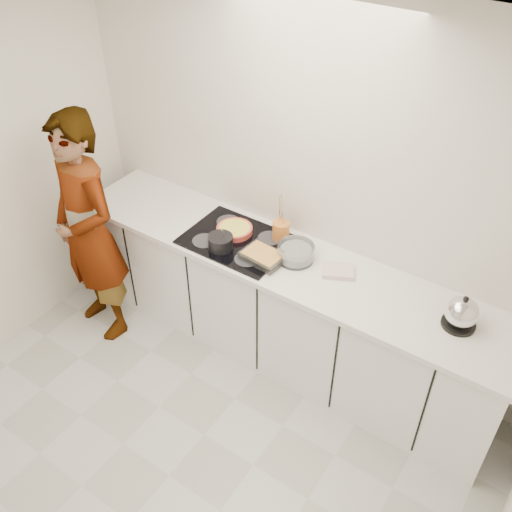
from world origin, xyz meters
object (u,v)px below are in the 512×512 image
Objects in this scene: tart_dish at (235,230)px; kettle at (461,314)px; saucepan at (221,242)px; baking_dish at (263,256)px; cook at (88,232)px; hob at (237,240)px; utensil_crock at (281,231)px; mixing_bowl at (296,253)px.

kettle reaches higher than tart_dish.
saucepan is 0.74× the size of baking_dish.
cook is (-1.22, -0.42, -0.05)m from baking_dish.
saucepan is (-0.04, -0.14, 0.05)m from hob.
utensil_crock is (0.28, 0.32, 0.01)m from saucepan.
hob is 2.46× the size of baking_dish.
cook is (-2.50, -0.57, -0.10)m from kettle.
mixing_bowl is (0.17, 0.14, 0.01)m from baking_dish.
tart_dish is 1.61m from kettle.
baking_dish is at bearing 9.95° from saucepan.
utensil_crock is (-1.30, 0.12, -0.02)m from kettle.
saucepan reaches higher than hob.
hob is 0.29m from baking_dish.
hob is 4.87× the size of utensil_crock.
tart_dish is at bearing -158.49° from utensil_crock.
cook reaches higher than saucepan.
tart_dish is 1.88× the size of utensil_crock.
mixing_bowl is 1.50m from cook.
saucepan is at bearing -105.64° from hob.
mixing_bowl is 0.24m from utensil_crock.
utensil_crock reaches higher than baking_dish.
cook is (-0.88, -0.57, -0.04)m from tart_dish.
kettle is at bearing 6.46° from baking_dish.
tart_dish is (-0.07, 0.06, 0.03)m from hob.
hob is at bearing -177.77° from kettle.
tart_dish is at bearing 43.72° from cook.
kettle is at bearing -5.28° from utensil_crock.
baking_dish is at bearing 30.21° from cook.
utensil_crock is at bearing 147.16° from mixing_bowl.
utensil_crock is at bearing 36.52° from hob.
baking_dish is 0.22m from mixing_bowl.
hob is 1.55m from kettle.
hob is 0.15m from saucepan.
hob is 1.08m from cook.
cook is at bearing -158.07° from mixing_bowl.
saucepan is 0.43m from utensil_crock.
saucepan is at bearing -82.41° from tart_dish.
kettle is at bearing 23.90° from cook.
utensil_crock is at bearing 48.45° from saucepan.
saucepan is 0.52m from mixing_bowl.
mixing_bowl is at bearing -0.67° from tart_dish.
cook is (-0.95, -0.51, -0.01)m from hob.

